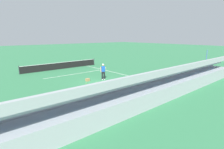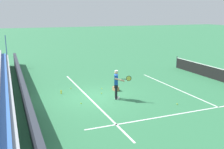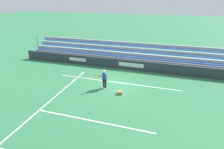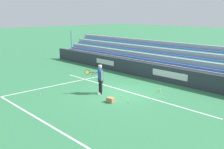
% 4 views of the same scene
% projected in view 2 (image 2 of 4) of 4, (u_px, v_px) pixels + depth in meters
% --- Properties ---
extents(ground_plane, '(160.00, 160.00, 0.00)m').
position_uv_depth(ground_plane, '(97.00, 97.00, 15.82)').
color(ground_plane, '#337A4C').
extents(court_baseline_white, '(12.00, 0.10, 0.01)m').
position_uv_depth(court_baseline_white, '(89.00, 98.00, 15.63)').
color(court_baseline_white, white).
rests_on(court_baseline_white, ground).
extents(court_sideline_white, '(0.10, 12.00, 0.01)m').
position_uv_depth(court_sideline_white, '(196.00, 111.00, 13.58)').
color(court_sideline_white, white).
rests_on(court_sideline_white, ground).
extents(court_service_line_white, '(8.22, 0.10, 0.01)m').
position_uv_depth(court_service_line_white, '(174.00, 88.00, 17.83)').
color(court_service_line_white, white).
rests_on(court_service_line_white, ground).
extents(back_wall_sponsor_board, '(26.10, 0.25, 1.10)m').
position_uv_depth(back_wall_sponsor_board, '(25.00, 97.00, 14.17)').
color(back_wall_sponsor_board, '#2D333D').
rests_on(back_wall_sponsor_board, ground).
extents(tennis_player, '(0.85, 0.91, 1.71)m').
position_uv_depth(tennis_player, '(117.00, 84.00, 15.31)').
color(tennis_player, black).
rests_on(tennis_player, ground).
extents(ball_box_cardboard, '(0.44, 0.36, 0.26)m').
position_uv_depth(ball_box_cardboard, '(116.00, 89.00, 17.14)').
color(ball_box_cardboard, '#A87F51').
rests_on(ball_box_cardboard, ground).
extents(tennis_ball_far_right, '(0.07, 0.07, 0.07)m').
position_uv_depth(tennis_ball_far_right, '(177.00, 104.00, 14.53)').
color(tennis_ball_far_right, '#CCE533').
rests_on(tennis_ball_far_right, ground).
extents(tennis_ball_midcourt, '(0.07, 0.07, 0.07)m').
position_uv_depth(tennis_ball_midcourt, '(71.00, 88.00, 17.58)').
color(tennis_ball_midcourt, '#CCE533').
rests_on(tennis_ball_midcourt, ground).
extents(tennis_ball_toward_net, '(0.07, 0.07, 0.07)m').
position_uv_depth(tennis_ball_toward_net, '(81.00, 103.00, 14.64)').
color(tennis_ball_toward_net, '#CCE533').
rests_on(tennis_ball_toward_net, ground).
extents(tennis_ball_far_left, '(0.07, 0.07, 0.07)m').
position_uv_depth(tennis_ball_far_left, '(102.00, 89.00, 17.48)').
color(tennis_ball_far_left, '#CCE533').
rests_on(tennis_ball_far_left, ground).
extents(tennis_ball_stray_back, '(0.07, 0.07, 0.07)m').
position_uv_depth(tennis_ball_stray_back, '(101.00, 93.00, 16.46)').
color(tennis_ball_stray_back, '#CCE533').
rests_on(tennis_ball_stray_back, ground).
extents(water_bottle, '(0.07, 0.07, 0.22)m').
position_uv_depth(water_bottle, '(61.00, 92.00, 16.46)').
color(water_bottle, yellow).
rests_on(water_bottle, ground).
extents(tennis_net, '(11.09, 0.09, 1.07)m').
position_uv_depth(tennis_net, '(222.00, 75.00, 19.26)').
color(tennis_net, '#33383D').
rests_on(tennis_net, ground).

